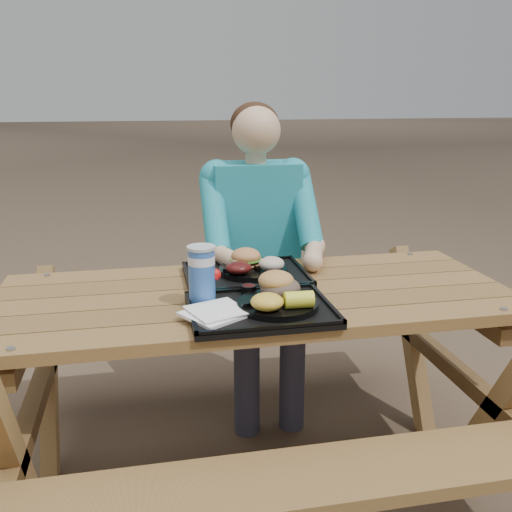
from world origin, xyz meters
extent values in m
plane|color=#999999|center=(0.00, 0.00, 0.00)|extent=(60.00, 60.00, 0.00)
cube|color=black|center=(-0.03, -0.21, 0.76)|extent=(0.45, 0.35, 0.02)
cube|color=black|center=(-0.01, 0.15, 0.76)|extent=(0.45, 0.35, 0.02)
cylinder|color=black|center=(0.03, -0.22, 0.78)|extent=(0.26, 0.26, 0.02)
cylinder|color=black|center=(0.02, 0.16, 0.78)|extent=(0.26, 0.26, 0.02)
cube|color=white|center=(-0.18, -0.25, 0.78)|extent=(0.23, 0.23, 0.02)
cylinder|color=#154BA2|center=(-0.20, -0.11, 0.86)|extent=(0.09, 0.09, 0.18)
cylinder|color=black|center=(-0.04, -0.08, 0.79)|extent=(0.05, 0.05, 0.03)
cylinder|color=orange|center=(0.04, -0.10, 0.79)|extent=(0.06, 0.06, 0.03)
ellipsoid|color=yellow|center=(-0.02, -0.28, 0.82)|extent=(0.10, 0.10, 0.05)
cube|color=black|center=(-0.19, 0.17, 0.77)|extent=(0.04, 0.18, 0.01)
ellipsoid|color=#4A0F0E|center=(-0.05, 0.09, 0.81)|extent=(0.10, 0.10, 0.04)
ellipsoid|color=beige|center=(0.08, 0.10, 0.82)|extent=(0.10, 0.10, 0.05)
camera|label=1|loc=(-0.38, -1.86, 1.42)|focal=40.00mm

